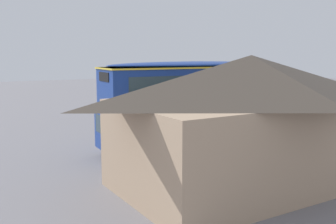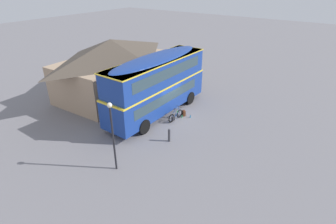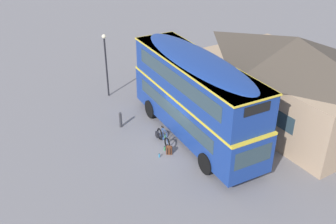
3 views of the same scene
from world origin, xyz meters
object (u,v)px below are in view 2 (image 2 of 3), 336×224
at_px(backpack_on_ground, 184,113).
at_px(kerb_bollard, 169,135).
at_px(water_bottle_blue_sports, 190,116).
at_px(double_decker_bus, 157,83).
at_px(street_lamp, 112,130).
at_px(water_bottle_green_metal, 182,116).
at_px(touring_bicycle, 175,116).

xyz_separation_m(backpack_on_ground, kerb_bollard, (-3.74, -1.17, 0.24)).
xyz_separation_m(water_bottle_blue_sports, kerb_bollard, (-3.77, -0.57, 0.39)).
bearing_deg(backpack_on_ground, double_decker_bus, 112.03).
distance_m(double_decker_bus, street_lamp, 7.47).
relative_size(backpack_on_ground, kerb_bollard, 0.51).
bearing_deg(water_bottle_green_metal, backpack_on_ground, 9.75).
bearing_deg(street_lamp, water_bottle_blue_sports, -2.09).
height_order(water_bottle_green_metal, street_lamp, street_lamp).
distance_m(touring_bicycle, water_bottle_green_metal, 0.71).
xyz_separation_m(water_bottle_blue_sports, street_lamp, (-7.94, 0.29, 2.57)).
xyz_separation_m(double_decker_bus, water_bottle_blue_sports, (0.85, -2.64, -2.53)).
bearing_deg(backpack_on_ground, kerb_bollard, -162.62).
bearing_deg(double_decker_bus, street_lamp, -161.68).
distance_m(water_bottle_green_metal, street_lamp, 7.95).
height_order(backpack_on_ground, water_bottle_green_metal, backpack_on_ground).
bearing_deg(backpack_on_ground, water_bottle_green_metal, -170.25).
bearing_deg(kerb_bollard, touring_bicycle, 26.00).
bearing_deg(kerb_bollard, water_bottle_blue_sports, 8.57).
height_order(touring_bicycle, water_bottle_blue_sports, touring_bicycle).
relative_size(water_bottle_green_metal, street_lamp, 0.06).
height_order(double_decker_bus, water_bottle_green_metal, double_decker_bus).
xyz_separation_m(water_bottle_green_metal, kerb_bollard, (-3.35, -1.10, 0.38)).
height_order(touring_bicycle, kerb_bollard, touring_bicycle).
distance_m(touring_bicycle, water_bottle_blue_sports, 1.32).
distance_m(double_decker_bus, touring_bicycle, 2.95).
relative_size(double_decker_bus, touring_bicycle, 5.93).
relative_size(touring_bicycle, kerb_bollard, 1.75).
bearing_deg(street_lamp, backpack_on_ground, 2.28).
distance_m(water_bottle_blue_sports, water_bottle_green_metal, 0.68).
height_order(double_decker_bus, water_bottle_blue_sports, double_decker_bus).
bearing_deg(double_decker_bus, kerb_bollard, -132.32).
bearing_deg(touring_bicycle, water_bottle_green_metal, -19.57).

